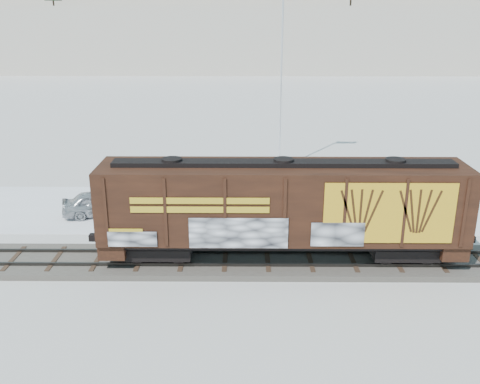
{
  "coord_description": "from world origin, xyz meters",
  "views": [
    {
      "loc": [
        0.88,
        -22.78,
        11.44
      ],
      "look_at": [
        0.68,
        3.0,
        2.6
      ],
      "focal_mm": 40.0,
      "sensor_mm": 36.0,
      "label": 1
    }
  ],
  "objects_px": {
    "flagpole": "(282,103)",
    "car_white": "(188,196)",
    "hopper_railcar": "(282,205)",
    "car_dark": "(414,203)",
    "car_silver": "(100,203)"
  },
  "relations": [
    {
      "from": "flagpole",
      "to": "car_white",
      "type": "bearing_deg",
      "value": -126.29
    },
    {
      "from": "flagpole",
      "to": "car_silver",
      "type": "relative_size",
      "value": 3.11
    },
    {
      "from": "car_dark",
      "to": "car_white",
      "type": "bearing_deg",
      "value": 90.5
    },
    {
      "from": "car_silver",
      "to": "car_dark",
      "type": "xyz_separation_m",
      "value": [
        18.28,
        0.0,
        0.06
      ]
    },
    {
      "from": "hopper_railcar",
      "to": "car_dark",
      "type": "height_order",
      "value": "hopper_railcar"
    },
    {
      "from": "hopper_railcar",
      "to": "flagpole",
      "type": "height_order",
      "value": "flagpole"
    },
    {
      "from": "car_silver",
      "to": "car_dark",
      "type": "relative_size",
      "value": 0.78
    },
    {
      "from": "hopper_railcar",
      "to": "flagpole",
      "type": "distance_m",
      "value": 16.15
    },
    {
      "from": "car_silver",
      "to": "hopper_railcar",
      "type": "bearing_deg",
      "value": -138.78
    },
    {
      "from": "hopper_railcar",
      "to": "flagpole",
      "type": "bearing_deg",
      "value": 86.45
    },
    {
      "from": "flagpole",
      "to": "car_silver",
      "type": "xyz_separation_m",
      "value": [
        -11.14,
        -9.6,
        -4.27
      ]
    },
    {
      "from": "flagpole",
      "to": "car_white",
      "type": "xyz_separation_m",
      "value": [
        -6.14,
        -8.36,
        -4.31
      ]
    },
    {
      "from": "hopper_railcar",
      "to": "car_silver",
      "type": "height_order",
      "value": "hopper_railcar"
    },
    {
      "from": "flagpole",
      "to": "car_silver",
      "type": "bearing_deg",
      "value": -139.24
    },
    {
      "from": "car_silver",
      "to": "car_white",
      "type": "distance_m",
      "value": 5.16
    }
  ]
}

